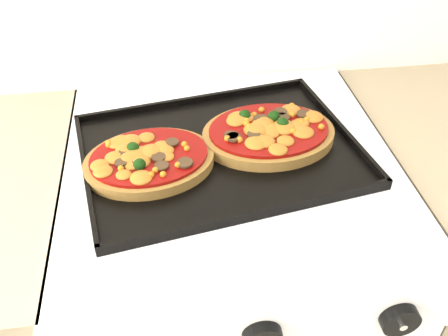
{
  "coord_description": "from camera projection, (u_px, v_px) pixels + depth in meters",
  "views": [
    {
      "loc": [
        -0.12,
        1.0,
        1.46
      ],
      "look_at": [
        -0.02,
        1.66,
        0.92
      ],
      "focal_mm": 40.0,
      "sensor_mm": 36.0,
      "label": 1
    }
  ],
  "objects": [
    {
      "name": "knob_right",
      "position": [
        400.0,
        320.0,
        0.7
      ],
      "size": [
        0.06,
        0.02,
        0.06
      ],
      "primitive_type": "cylinder",
      "rotation": [
        1.57,
        0.0,
        0.0
      ],
      "color": "black",
      "rests_on": "control_panel"
    },
    {
      "name": "pizza_left",
      "position": [
        149.0,
        159.0,
        0.85
      ],
      "size": [
        0.25,
        0.21,
        0.03
      ],
      "primitive_type": null,
      "rotation": [
        0.0,
        0.0,
        0.15
      ],
      "color": "brown",
      "rests_on": "baking_tray"
    },
    {
      "name": "stove",
      "position": [
        228.0,
        307.0,
        1.18
      ],
      "size": [
        0.6,
        0.6,
        0.91
      ],
      "primitive_type": "cube",
      "color": "white",
      "rests_on": "floor"
    },
    {
      "name": "baking_tray",
      "position": [
        220.0,
        150.0,
        0.89
      ],
      "size": [
        0.53,
        0.43,
        0.02
      ],
      "primitive_type": "cube",
      "rotation": [
        0.0,
        0.0,
        0.17
      ],
      "color": "black",
      "rests_on": "stove"
    },
    {
      "name": "control_panel",
      "position": [
        263.0,
        325.0,
        0.69
      ],
      "size": [
        0.6,
        0.02,
        0.09
      ],
      "primitive_type": "cube",
      "color": "white",
      "rests_on": "stove"
    },
    {
      "name": "pizza_right",
      "position": [
        269.0,
        132.0,
        0.91
      ],
      "size": [
        0.25,
        0.19,
        0.04
      ],
      "primitive_type": null,
      "rotation": [
        0.0,
        0.0,
        0.04
      ],
      "color": "brown",
      "rests_on": "baking_tray"
    }
  ]
}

